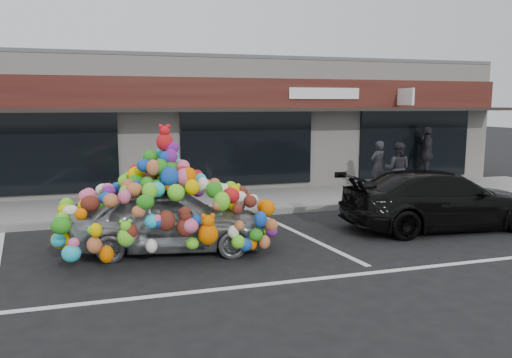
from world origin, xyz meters
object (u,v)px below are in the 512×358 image
object	(u,v)px
toy_car	(168,211)
pedestrian_b	(397,169)
black_sedan	(440,200)
pedestrian_c	(426,155)
pedestrian_a	(378,166)

from	to	relation	value
toy_car	pedestrian_b	distance (m)	7.81
black_sedan	pedestrian_c	xyz separation A→B (m)	(3.13, 4.99, 0.46)
toy_car	pedestrian_a	xyz separation A→B (m)	(6.93, 4.12, 0.14)
black_sedan	pedestrian_a	distance (m)	4.19
toy_car	black_sedan	distance (m)	6.15
pedestrian_a	pedestrian_c	size ratio (longest dim) A/B	0.80
pedestrian_b	pedestrian_c	xyz separation A→B (m)	(2.20, 1.72, 0.19)
toy_car	pedestrian_c	xyz separation A→B (m)	(9.28, 5.00, 0.34)
black_sedan	pedestrian_b	xyz separation A→B (m)	(0.93, 3.26, 0.27)
pedestrian_b	pedestrian_c	distance (m)	2.80
toy_car	pedestrian_b	xyz separation A→B (m)	(7.08, 3.28, 0.15)
pedestrian_a	pedestrian_b	xyz separation A→B (m)	(0.16, -0.84, 0.01)
toy_car	pedestrian_c	distance (m)	10.55
black_sedan	toy_car	bearing A→B (deg)	93.81
pedestrian_a	pedestrian_c	bearing A→B (deg)	-175.99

